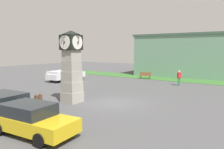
% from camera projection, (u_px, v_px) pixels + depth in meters
% --- Properties ---
extents(ground_plane, '(88.60, 88.60, 0.00)m').
position_uv_depth(ground_plane, '(115.00, 103.00, 16.88)').
color(ground_plane, '#4C4C4F').
extents(clock_tower, '(1.68, 1.66, 5.58)m').
position_uv_depth(clock_tower, '(72.00, 67.00, 16.95)').
color(clock_tower, '#9F9A90').
rests_on(clock_tower, ground_plane).
extents(bollard_near_tower, '(0.28, 0.28, 0.96)m').
position_uv_depth(bollard_near_tower, '(40.00, 100.00, 15.96)').
color(bollard_near_tower, brown).
rests_on(bollard_near_tower, ground_plane).
extents(bollard_mid_row, '(0.24, 0.24, 1.14)m').
position_uv_depth(bollard_mid_row, '(36.00, 103.00, 14.64)').
color(bollard_mid_row, brown).
rests_on(bollard_mid_row, ground_plane).
extents(car_near_tower, '(4.62, 2.35, 1.63)m').
position_uv_depth(car_near_tower, '(6.00, 107.00, 12.50)').
color(car_near_tower, '#19602D').
rests_on(car_near_tower, ground_plane).
extents(car_by_building, '(4.63, 2.29, 1.51)m').
position_uv_depth(car_by_building, '(32.00, 119.00, 10.58)').
color(car_by_building, gold).
rests_on(car_by_building, ground_plane).
extents(pickup_truck, '(2.34, 5.50, 1.85)m').
position_uv_depth(pickup_truck, '(67.00, 74.00, 29.31)').
color(pickup_truck, silver).
rests_on(pickup_truck, ground_plane).
extents(bench, '(1.69, 1.00, 0.90)m').
position_uv_depth(bench, '(145.00, 75.00, 31.26)').
color(bench, brown).
rests_on(bench, ground_plane).
extents(pedestrian_near_bench, '(0.40, 0.47, 1.75)m').
position_uv_depth(pedestrian_near_bench, '(179.00, 77.00, 25.14)').
color(pedestrian_near_bench, '#338C4C').
rests_on(pedestrian_near_bench, ground_plane).
extents(warehouse_blue_far, '(17.41, 10.82, 6.52)m').
position_uv_depth(warehouse_blue_far, '(193.00, 55.00, 34.84)').
color(warehouse_blue_far, gray).
rests_on(warehouse_blue_far, ground_plane).
extents(grass_verge_far, '(53.16, 4.67, 0.04)m').
position_uv_depth(grass_verge_far, '(207.00, 82.00, 28.20)').
color(grass_verge_far, '#386B2D').
rests_on(grass_verge_far, ground_plane).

